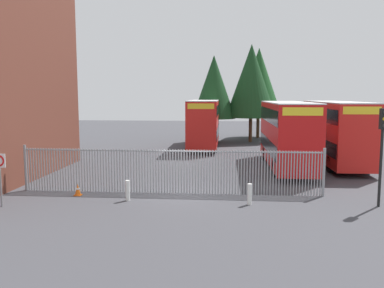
{
  "coord_description": "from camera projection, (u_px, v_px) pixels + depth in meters",
  "views": [
    {
      "loc": [
        1.98,
        -19.49,
        4.84
      ],
      "look_at": [
        0.0,
        4.0,
        2.0
      ],
      "focal_mm": 37.69,
      "sensor_mm": 36.0,
      "label": 1
    }
  ],
  "objects": [
    {
      "name": "ground_plane",
      "position": [
        197.0,
        166.0,
        27.94
      ],
      "size": [
        100.0,
        100.0,
        0.0
      ],
      "primitive_type": "plane",
      "color": "#3D3D42"
    },
    {
      "name": "palisade_fence",
      "position": [
        170.0,
        170.0,
        19.95
      ],
      "size": [
        15.04,
        0.14,
        2.35
      ],
      "color": "gray",
      "rests_on": "ground"
    },
    {
      "name": "double_decker_bus_near_gate",
      "position": [
        287.0,
        132.0,
        26.88
      ],
      "size": [
        2.54,
        10.81,
        4.42
      ],
      "color": "red",
      "rests_on": "ground"
    },
    {
      "name": "double_decker_bus_behind_fence_left",
      "position": [
        335.0,
        130.0,
        28.36
      ],
      "size": [
        2.54,
        10.81,
        4.42
      ],
      "color": "red",
      "rests_on": "ground"
    },
    {
      "name": "double_decker_bus_behind_fence_right",
      "position": [
        204.0,
        122.0,
        37.51
      ],
      "size": [
        2.54,
        10.81,
        4.42
      ],
      "color": "red",
      "rests_on": "ground"
    },
    {
      "name": "bollard_near_left",
      "position": [
        128.0,
        191.0,
        18.6
      ],
      "size": [
        0.2,
        0.2,
        0.95
      ],
      "primitive_type": "cylinder",
      "color": "silver",
      "rests_on": "ground"
    },
    {
      "name": "bollard_center_front",
      "position": [
        250.0,
        194.0,
        17.91
      ],
      "size": [
        0.2,
        0.2,
        0.95
      ],
      "primitive_type": "cylinder",
      "color": "silver",
      "rests_on": "ground"
    },
    {
      "name": "traffic_cone_by_gate",
      "position": [
        78.0,
        190.0,
        19.59
      ],
      "size": [
        0.34,
        0.34,
        0.59
      ],
      "color": "orange",
      "rests_on": "ground"
    },
    {
      "name": "traffic_light_kerbside",
      "position": [
        382.0,
        139.0,
        17.31
      ],
      "size": [
        0.28,
        0.33,
        4.3
      ],
      "color": "black",
      "rests_on": "ground"
    },
    {
      "name": "tree_tall_back",
      "position": [
        259.0,
        83.0,
        45.66
      ],
      "size": [
        5.4,
        5.4,
        10.18
      ],
      "color": "#4C3823",
      "rests_on": "ground"
    },
    {
      "name": "tree_short_side",
      "position": [
        214.0,
        87.0,
        41.43
      ],
      "size": [
        4.52,
        4.52,
        8.95
      ],
      "color": "#4C3823",
      "rests_on": "ground"
    },
    {
      "name": "tree_mid_row",
      "position": [
        251.0,
        81.0,
        41.61
      ],
      "size": [
        5.25,
        5.25,
        10.1
      ],
      "color": "#4C3823",
      "rests_on": "ground"
    }
  ]
}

